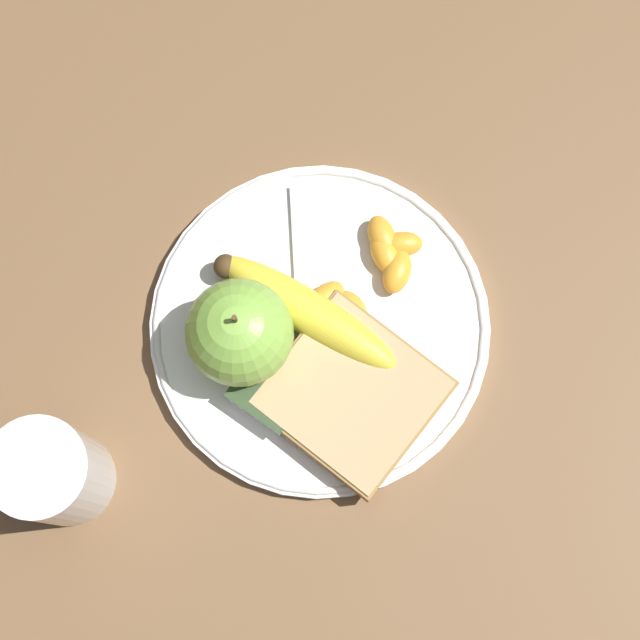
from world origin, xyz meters
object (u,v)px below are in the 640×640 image
at_px(apple, 239,333).
at_px(fork, 304,309).
at_px(banana, 304,315).
at_px(bread_slice, 352,395).
at_px(juice_glass, 55,474).
at_px(jam_packet, 273,397).
at_px(plate, 320,327).

bearing_deg(apple, fork, 65.56).
bearing_deg(apple, banana, 56.46).
bearing_deg(bread_slice, banana, 156.12).
relative_size(juice_glass, banana, 0.62).
xyz_separation_m(banana, jam_packet, (0.02, -0.06, -0.01)).
bearing_deg(plate, fork, 168.34).
relative_size(plate, fork, 1.82).
relative_size(bread_slice, fork, 0.85).
distance_m(plate, banana, 0.02).
height_order(plate, jam_packet, jam_packet).
bearing_deg(banana, plate, 15.06).
bearing_deg(plate, banana, -164.94).
relative_size(plate, banana, 1.60).
bearing_deg(plate, apple, -131.49).
relative_size(juice_glass, bread_slice, 0.84).
xyz_separation_m(apple, fork, (0.02, 0.05, -0.04)).
height_order(juice_glass, apple, same).
xyz_separation_m(bread_slice, jam_packet, (-0.05, -0.04, -0.00)).
bearing_deg(jam_packet, juice_glass, -123.86).
height_order(plate, fork, fork).
height_order(plate, bread_slice, bread_slice).
relative_size(banana, jam_packet, 3.22).
relative_size(juice_glass, jam_packet, 2.01).
distance_m(banana, fork, 0.02).
relative_size(plate, bread_slice, 2.15).
distance_m(apple, bread_slice, 0.10).
distance_m(fork, jam_packet, 0.07).
distance_m(juice_glass, apple, 0.16).
xyz_separation_m(plate, juice_glass, (-0.09, -0.20, 0.04)).
height_order(plate, apple, apple).
height_order(banana, jam_packet, banana).
relative_size(plate, juice_glass, 2.57).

